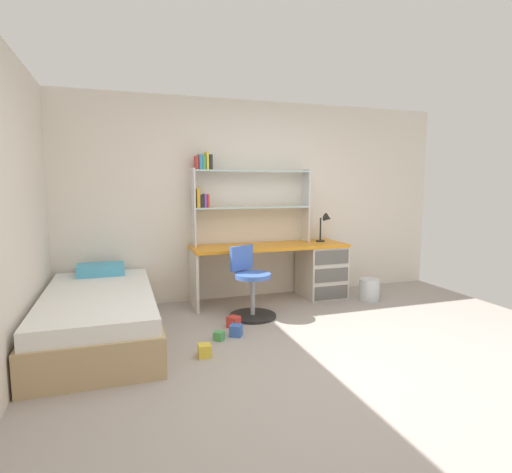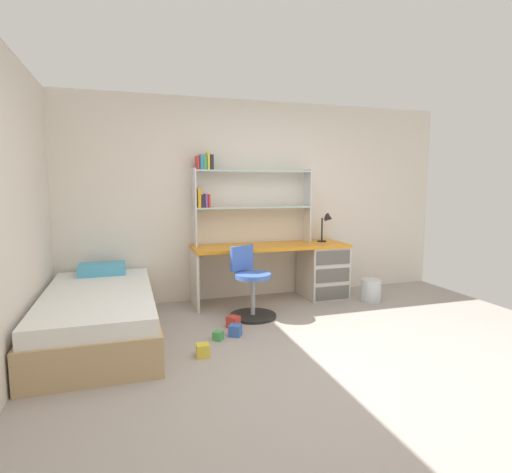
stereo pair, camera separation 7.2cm
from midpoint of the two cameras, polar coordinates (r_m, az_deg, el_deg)
The scene contains 12 objects.
ground_plane at distance 3.50m, azimuth 10.49°, elevation -17.91°, with size 5.62×5.65×0.02m, color #9E938C.
room_shell at distance 3.99m, azimuth -12.56°, elevation 4.12°, with size 5.62×5.65×2.54m.
desk at distance 5.41m, azimuth 7.70°, elevation -4.21°, with size 1.97×0.59×0.72m.
bookshelf_hutch at distance 5.17m, azimuth -1.90°, elevation 6.30°, with size 1.52×0.22×1.14m.
desk_lamp at distance 5.49m, azimuth 10.27°, elevation 1.90°, with size 0.20×0.16×0.38m.
swivel_chair at distance 4.61m, azimuth -0.25°, elevation -7.35°, with size 0.52×0.52×0.79m.
bed_platform at distance 4.27m, azimuth -20.45°, elevation -10.08°, with size 1.04×2.07×0.59m.
waste_bin at distance 5.47m, azimuth 16.01°, elevation -7.17°, with size 0.26×0.26×0.28m, color silver.
toy_block_yellow_0 at distance 3.69m, azimuth -6.81°, elevation -15.39°, with size 0.11×0.11×0.11m, color gold.
toy_block_green_1 at distance 4.03m, azimuth -4.77°, elevation -13.54°, with size 0.09×0.09×0.09m, color #479E51.
toy_block_red_2 at distance 4.36m, azimuth -2.68°, elevation -11.73°, with size 0.11×0.11×0.11m, color red.
toy_block_blue_3 at distance 4.12m, azimuth -2.38°, elevation -12.88°, with size 0.11×0.11×0.11m, color #3860B7.
Camera 2 is at (-1.48, -2.80, 1.47)m, focal length 28.84 mm.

